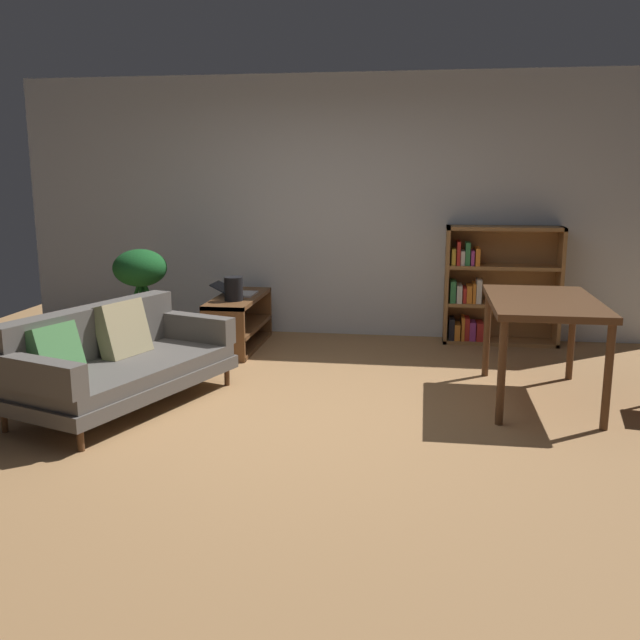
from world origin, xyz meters
name	(u,v)px	position (x,y,z in m)	size (l,w,h in m)	color
ground_plane	(288,416)	(0.00, 0.00, 0.00)	(8.16, 8.16, 0.00)	#A87A4C
back_wall_panel	(336,207)	(0.00, 2.70, 1.35)	(6.80, 0.10, 2.70)	silver
fabric_couch	(114,359)	(-1.32, 0.05, 0.36)	(1.35, 1.90, 0.76)	#56351E
media_console	(239,323)	(-0.87, 1.90, 0.25)	(0.41, 1.16, 0.52)	brown
open_laptop	(236,292)	(-0.92, 2.00, 0.55)	(0.42, 0.32, 0.11)	silver
desk_speaker	(234,289)	(-0.85, 1.67, 0.63)	(0.18, 0.18, 0.23)	black
potted_floor_plant	(141,279)	(-1.82, 1.78, 0.69)	(0.53, 0.52, 0.98)	#333338
dining_table	(543,310)	(1.82, 0.64, 0.70)	(0.79, 1.30, 0.78)	#56351E
bookshelf	(493,287)	(1.64, 2.51, 0.57)	(1.14, 0.33, 1.19)	olive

